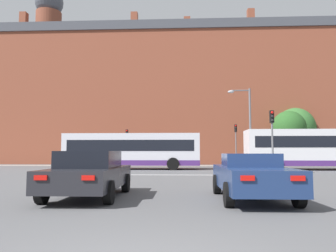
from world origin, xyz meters
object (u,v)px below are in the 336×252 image
(traffic_light_far_right, at_px, (236,138))
(street_lamp_junction, at_px, (246,120))
(traffic_light_near_right, at_px, (272,131))
(car_saloon_left, at_px, (90,173))
(bus_crossing_lead, at_px, (132,150))
(car_roadster_right, at_px, (251,176))
(bus_crossing_trailing, at_px, (314,148))
(pedestrian_waiting, at_px, (281,157))
(traffic_light_far_left, at_px, (127,141))

(traffic_light_far_right, height_order, street_lamp_junction, street_lamp_junction)
(traffic_light_far_right, distance_m, traffic_light_near_right, 14.01)
(traffic_light_far_right, bearing_deg, traffic_light_near_right, -89.48)
(car_saloon_left, bearing_deg, bus_crossing_lead, 93.94)
(car_roadster_right, bearing_deg, bus_crossing_trailing, 63.15)
(traffic_light_near_right, bearing_deg, bus_crossing_lead, 148.35)
(bus_crossing_lead, height_order, pedestrian_waiting, bus_crossing_lead)
(traffic_light_near_right, bearing_deg, pedestrian_waiting, 71.76)
(traffic_light_far_right, height_order, pedestrian_waiting, traffic_light_far_right)
(car_roadster_right, bearing_deg, traffic_light_near_right, 71.67)
(car_roadster_right, xyz_separation_m, bus_crossing_trailing, (8.63, 17.40, 1.06))
(car_saloon_left, bearing_deg, pedestrian_waiting, 61.34)
(car_saloon_left, distance_m, street_lamp_junction, 18.18)
(bus_crossing_trailing, bearing_deg, traffic_light_near_right, -39.82)
(car_roadster_right, xyz_separation_m, street_lamp_junction, (2.97, 16.32, 3.32))
(bus_crossing_trailing, xyz_separation_m, traffic_light_far_right, (-5.05, 8.10, 1.22))
(pedestrian_waiting, bearing_deg, traffic_light_far_right, 155.32)
(bus_crossing_trailing, xyz_separation_m, pedestrian_waiting, (-0.46, 7.65, -0.79))
(car_saloon_left, height_order, car_roadster_right, car_saloon_left)
(bus_crossing_lead, distance_m, traffic_light_far_left, 7.96)
(street_lamp_junction, xyz_separation_m, pedestrian_waiting, (5.20, 8.73, -3.05))
(bus_crossing_trailing, bearing_deg, pedestrian_waiting, -176.56)
(bus_crossing_lead, xyz_separation_m, bus_crossing_trailing, (15.00, -0.30, 0.15))
(bus_crossing_lead, relative_size, traffic_light_near_right, 2.75)
(traffic_light_far_left, bearing_deg, car_roadster_right, -72.14)
(bus_crossing_lead, bearing_deg, traffic_light_far_right, 128.10)
(traffic_light_far_right, distance_m, traffic_light_far_left, 11.76)
(bus_crossing_lead, height_order, traffic_light_near_right, traffic_light_near_right)
(car_roadster_right, bearing_deg, traffic_light_far_right, 81.54)
(bus_crossing_trailing, xyz_separation_m, traffic_light_near_right, (-4.93, -5.91, 1.02))
(bus_crossing_lead, distance_m, pedestrian_waiting, 16.30)
(street_lamp_junction, relative_size, pedestrian_waiting, 3.97)
(bus_crossing_lead, relative_size, traffic_light_far_left, 2.88)
(traffic_light_far_left, bearing_deg, pedestrian_waiting, -1.16)
(bus_crossing_lead, height_order, traffic_light_far_left, traffic_light_far_left)
(car_roadster_right, distance_m, bus_crossing_trailing, 19.45)
(bus_crossing_trailing, relative_size, traffic_light_far_right, 2.48)
(bus_crossing_lead, bearing_deg, car_roadster_right, 19.79)
(car_roadster_right, xyz_separation_m, pedestrian_waiting, (8.17, 25.05, 0.27))
(bus_crossing_lead, xyz_separation_m, traffic_light_far_right, (9.94, 7.80, 1.37))
(traffic_light_far_right, bearing_deg, car_roadster_right, -97.98)
(bus_crossing_trailing, bearing_deg, traffic_light_far_right, -148.03)
(traffic_light_far_left, bearing_deg, bus_crossing_trailing, -25.39)
(car_saloon_left, relative_size, street_lamp_junction, 0.70)
(bus_crossing_trailing, distance_m, traffic_light_far_right, 9.62)
(traffic_light_near_right, height_order, pedestrian_waiting, traffic_light_near_right)
(bus_crossing_lead, bearing_deg, traffic_light_far_left, -166.73)
(traffic_light_far_left, xyz_separation_m, street_lamp_junction, (11.15, -9.06, 1.35))
(traffic_light_far_left, xyz_separation_m, pedestrian_waiting, (16.35, -0.33, -1.70))
(car_saloon_left, distance_m, car_roadster_right, 4.92)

